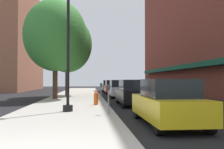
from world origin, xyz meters
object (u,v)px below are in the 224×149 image
(car_silver, at_px, (119,89))
(car_yellow, at_px, (167,103))
(parking_meter_near, at_px, (101,90))
(parking_meter_far, at_px, (109,95))
(car_green, at_px, (108,86))
(lamppost, at_px, (68,48))
(fire_hydrant, at_px, (96,98))
(car_black, at_px, (133,93))
(tree_near, at_px, (67,44))
(tree_mid, at_px, (55,35))
(car_red, at_px, (112,87))

(car_silver, bearing_deg, car_yellow, -90.00)
(parking_meter_near, height_order, car_silver, car_silver)
(parking_meter_near, height_order, parking_meter_far, same)
(car_yellow, relative_size, car_green, 1.00)
(lamppost, height_order, car_yellow, lamppost)
(fire_hydrant, bearing_deg, parking_meter_far, -84.09)
(car_silver, bearing_deg, fire_hydrant, -106.61)
(car_black, bearing_deg, car_green, 88.49)
(fire_hydrant, height_order, parking_meter_far, parking_meter_far)
(car_green, bearing_deg, tree_near, -115.69)
(car_black, xyz_separation_m, car_silver, (0.00, 7.40, 0.00))
(fire_hydrant, xyz_separation_m, parking_meter_near, (0.44, 2.50, 0.43))
(fire_hydrant, distance_m, parking_meter_far, 4.25)
(parking_meter_far, height_order, car_yellow, car_yellow)
(car_black, xyz_separation_m, car_green, (0.00, 19.61, 0.00))
(parking_meter_near, relative_size, car_green, 0.30)
(fire_hydrant, xyz_separation_m, tree_near, (-2.60, 9.87, 4.73))
(fire_hydrant, bearing_deg, tree_mid, 120.58)
(lamppost, xyz_separation_m, tree_mid, (-1.75, 8.46, 2.12))
(car_red, bearing_deg, parking_meter_far, -96.87)
(fire_hydrant, bearing_deg, car_yellow, -69.70)
(tree_near, xyz_separation_m, car_red, (4.98, 4.46, -4.44))
(lamppost, distance_m, tree_mid, 8.89)
(parking_meter_near, bearing_deg, tree_near, 112.35)
(lamppost, distance_m, fire_hydrant, 4.31)
(car_silver, xyz_separation_m, car_green, (0.00, 12.21, 0.00))
(car_silver, bearing_deg, parking_meter_near, -109.53)
(parking_meter_far, bearing_deg, car_black, 67.89)
(parking_meter_near, xyz_separation_m, parking_meter_far, (0.00, -6.70, 0.00))
(tree_near, bearing_deg, car_black, -61.76)
(lamppost, bearing_deg, parking_meter_far, -31.43)
(parking_meter_near, distance_m, car_yellow, 9.15)
(car_black, relative_size, car_silver, 1.00)
(fire_hydrant, bearing_deg, car_black, 14.04)
(tree_mid, distance_m, car_green, 16.45)
(parking_meter_far, relative_size, car_red, 0.30)
(car_green, bearing_deg, car_red, -89.96)
(car_silver, relative_size, car_red, 1.00)
(tree_mid, bearing_deg, car_silver, 24.94)
(lamppost, distance_m, car_yellow, 5.65)
(lamppost, distance_m, parking_meter_near, 6.28)
(tree_near, height_order, tree_mid, tree_mid)
(parking_meter_far, relative_size, car_yellow, 0.30)
(car_yellow, height_order, car_silver, same)
(fire_hydrant, relative_size, car_green, 0.18)
(car_silver, height_order, car_green, same)
(tree_mid, distance_m, car_silver, 7.63)
(tree_near, bearing_deg, car_green, 64.27)
(car_black, distance_m, car_green, 19.61)
(car_red, bearing_deg, parking_meter_near, -100.22)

